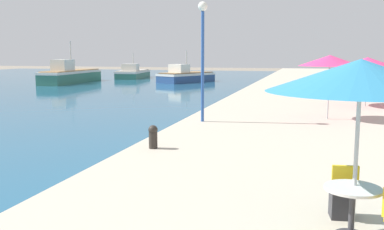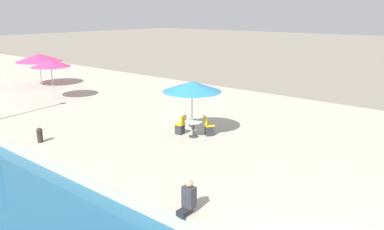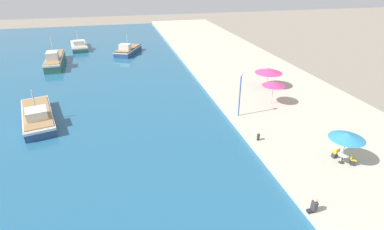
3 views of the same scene
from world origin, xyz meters
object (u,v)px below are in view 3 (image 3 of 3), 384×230
object	(u,v)px
cafe_umbrella_white	(274,84)
cafe_table	(343,157)
fishing_boat_near	(37,116)
mooring_bollard	(258,137)
fishing_boat_mid	(55,60)
cafe_chair_right	(335,154)
fishing_boat_far	(128,50)
person_at_quay	(314,206)
cafe_umbrella_pink	(347,136)
fishing_boat_distant	(79,46)
cafe_umbrella_striped	(269,71)
lamppost	(240,87)
cafe_chair_left	(353,161)

from	to	relation	value
cafe_umbrella_white	cafe_table	distance (m)	11.82
fishing_boat_near	mooring_bollard	xyz separation A→B (m)	(19.77, -9.71, 0.23)
fishing_boat_mid	cafe_chair_right	size ratio (longest dim) A/B	11.60
fishing_boat_far	person_at_quay	bearing A→B (deg)	-53.90
fishing_boat_mid	cafe_umbrella_pink	world-z (taller)	fishing_boat_mid
fishing_boat_distant	cafe_table	distance (m)	51.69
fishing_boat_mid	person_at_quay	xyz separation A→B (m)	(20.74, -39.60, 0.10)
fishing_boat_distant	person_at_quay	distance (m)	53.36
fishing_boat_near	cafe_umbrella_white	world-z (taller)	fishing_boat_near
fishing_boat_distant	cafe_umbrella_striped	size ratio (longest dim) A/B	2.40
cafe_umbrella_pink	cafe_umbrella_striped	world-z (taller)	cafe_umbrella_pink
cafe_chair_right	lamppost	bearing A→B (deg)	110.05
lamppost	mooring_bollard	bearing A→B (deg)	-91.89
fishing_boat_distant	mooring_bollard	size ratio (longest dim) A/B	12.48
cafe_umbrella_white	cafe_chair_left	size ratio (longest dim) A/B	2.82
person_at_quay	lamppost	distance (m)	14.05
cafe_chair_left	mooring_bollard	world-z (taller)	cafe_chair_left
cafe_chair_right	lamppost	distance (m)	10.46
fishing_boat_mid	mooring_bollard	distance (m)	37.42
cafe_table	cafe_chair_left	xyz separation A→B (m)	(0.60, -0.41, -0.21)
cafe_table	cafe_chair_right	xyz separation A→B (m)	(-0.08, 0.72, -0.21)
cafe_chair_right	cafe_table	bearing A→B (deg)	-90.00
fishing_boat_far	lamppost	size ratio (longest dim) A/B	1.68
cafe_chair_left	person_at_quay	bearing A→B (deg)	-23.90
cafe_chair_right	cafe_chair_left	bearing A→B (deg)	-65.47
cafe_umbrella_white	mooring_bollard	world-z (taller)	cafe_umbrella_white
fishing_boat_distant	lamppost	bearing A→B (deg)	-71.13
cafe_umbrella_white	cafe_chair_left	bearing A→B (deg)	-87.58
person_at_quay	cafe_umbrella_striped	bearing A→B (deg)	70.50
fishing_boat_distant	lamppost	xyz separation A→B (m)	(18.56, -36.47, 2.99)
fishing_boat_distant	fishing_boat_mid	bearing A→B (deg)	-112.89
fishing_boat_distant	cafe_chair_right	world-z (taller)	fishing_boat_distant
fishing_boat_mid	cafe_umbrella_white	xyz separation A→B (m)	(26.10, -23.86, 2.01)
cafe_umbrella_pink	person_at_quay	size ratio (longest dim) A/B	2.63
cafe_umbrella_striped	cafe_table	xyz separation A→B (m)	(-2.08, -16.69, -1.62)
cafe_umbrella_striped	cafe_chair_left	world-z (taller)	cafe_umbrella_striped
fishing_boat_distant	cafe_table	world-z (taller)	fishing_boat_distant
fishing_boat_near	cafe_umbrella_striped	size ratio (longest dim) A/B	2.73
cafe_chair_left	person_at_quay	size ratio (longest dim) A/B	0.91
cafe_table	cafe_umbrella_striped	bearing A→B (deg)	82.89
fishing_boat_near	cafe_umbrella_pink	world-z (taller)	fishing_boat_near
fishing_boat_far	cafe_umbrella_pink	distance (m)	42.46
mooring_bollard	fishing_boat_distant	bearing A→B (deg)	113.92
mooring_bollard	cafe_umbrella_striped	bearing A→B (deg)	60.13
fishing_boat_distant	person_at_quay	size ratio (longest dim) A/B	8.16
cafe_table	person_at_quay	bearing A→B (deg)	-142.39
mooring_bollard	cafe_umbrella_pink	bearing A→B (deg)	-43.64
cafe_chair_left	lamppost	xyz separation A→B (m)	(-5.23, 10.13, 2.77)
cafe_umbrella_pink	person_at_quay	world-z (taller)	cafe_umbrella_pink
cafe_umbrella_pink	cafe_table	xyz separation A→B (m)	(-0.03, -0.12, -1.78)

